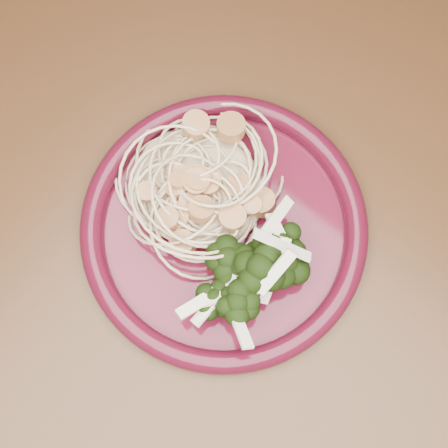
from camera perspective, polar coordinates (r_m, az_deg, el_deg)
dining_table at (r=0.67m, az=-4.41°, el=2.48°), size 1.20×0.80×0.75m
dinner_plate at (r=0.55m, az=0.00°, el=-0.30°), size 0.33×0.33×0.02m
spaghetti_pile at (r=0.55m, az=-2.38°, el=3.74°), size 0.16×0.15×0.03m
scallop_cluster at (r=0.52m, az=-2.53°, el=5.00°), size 0.15×0.15×0.04m
broccoli_pile at (r=0.52m, az=3.08°, el=-4.58°), size 0.12×0.15×0.05m
onion_garnish at (r=0.49m, az=3.26°, el=-3.92°), size 0.08×0.10×0.05m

